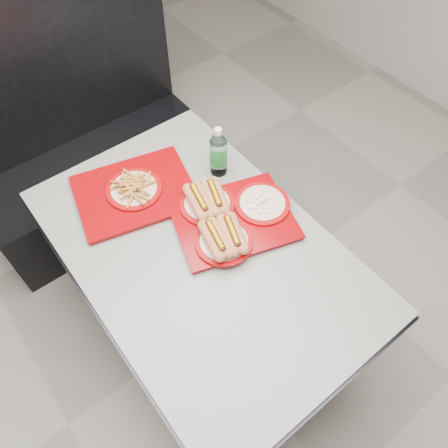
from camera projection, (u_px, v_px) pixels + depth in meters
ground at (207, 325)px, 2.31m from camera, size 6.00×6.00×0.00m
diner_table at (202, 269)px, 1.84m from camera, size 0.92×1.42×0.75m
booth_bench at (90, 154)px, 2.49m from camera, size 1.30×0.57×1.35m
tray_near at (228, 217)px, 1.74m from camera, size 0.56×0.49×0.10m
tray_far at (134, 190)px, 1.84m from camera, size 0.56×0.49×0.10m
water_bottle at (218, 154)px, 1.86m from camera, size 0.08×0.08×0.24m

